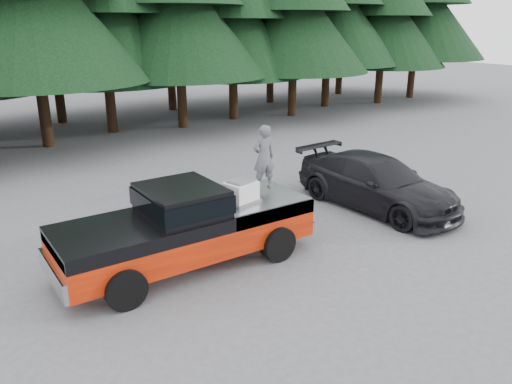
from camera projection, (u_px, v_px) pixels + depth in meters
ground at (240, 259)px, 11.81m from camera, size 120.00×120.00×0.00m
pickup_truck at (187, 238)px, 11.35m from camera, size 6.00×2.04×1.33m
truck_cab at (181, 199)px, 10.99m from camera, size 1.66×1.90×0.59m
air_compressor at (241, 193)px, 11.60m from camera, size 0.80×0.72×0.47m
man_on_bed at (264, 157)px, 12.38m from camera, size 0.65×0.47×1.63m
parked_car at (377, 183)px, 14.93m from camera, size 2.46×5.44×1.55m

